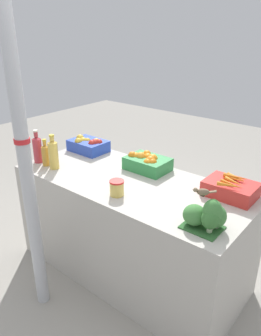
% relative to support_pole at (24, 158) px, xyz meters
% --- Properties ---
extents(ground_plane, '(10.00, 10.00, 0.00)m').
position_rel_support_pole_xyz_m(ground_plane, '(0.30, 0.68, -1.16)').
color(ground_plane, gray).
extents(market_table, '(1.84, 0.81, 0.84)m').
position_rel_support_pole_xyz_m(market_table, '(0.30, 0.68, -0.74)').
color(market_table, '#B7B2A8').
rests_on(market_table, ground_plane).
extents(support_pole, '(0.10, 0.10, 2.32)m').
position_rel_support_pole_xyz_m(support_pole, '(0.00, 0.00, 0.00)').
color(support_pole, '#B7BABF').
rests_on(support_pole, ground_plane).
extents(apple_crate, '(0.34, 0.24, 0.14)m').
position_rel_support_pole_xyz_m(apple_crate, '(-0.40, 0.92, -0.25)').
color(apple_crate, '#2847B7').
rests_on(apple_crate, market_table).
extents(orange_crate, '(0.34, 0.24, 0.14)m').
position_rel_support_pole_xyz_m(orange_crate, '(0.27, 0.92, -0.25)').
color(orange_crate, '#2D8442').
rests_on(orange_crate, market_table).
extents(carrot_crate, '(0.34, 0.26, 0.14)m').
position_rel_support_pole_xyz_m(carrot_crate, '(0.98, 0.92, -0.26)').
color(carrot_crate, red).
rests_on(carrot_crate, market_table).
extents(broccoli_pile, '(0.23, 0.19, 0.20)m').
position_rel_support_pole_xyz_m(broccoli_pile, '(1.04, 0.46, -0.23)').
color(broccoli_pile, '#2D602D').
rests_on(broccoli_pile, market_table).
extents(juice_bottle_ruby, '(0.08, 0.08, 0.28)m').
position_rel_support_pole_xyz_m(juice_bottle_ruby, '(-0.54, 0.46, -0.19)').
color(juice_bottle_ruby, '#B2333D').
rests_on(juice_bottle_ruby, market_table).
extents(juice_bottle_amber, '(0.07, 0.07, 0.23)m').
position_rel_support_pole_xyz_m(juice_bottle_amber, '(-0.43, 0.46, -0.22)').
color(juice_bottle_amber, gold).
rests_on(juice_bottle_amber, market_table).
extents(juice_bottle_golden, '(0.08, 0.08, 0.29)m').
position_rel_support_pole_xyz_m(juice_bottle_golden, '(-0.33, 0.46, -0.19)').
color(juice_bottle_golden, gold).
rests_on(juice_bottle_golden, market_table).
extents(pickle_jar, '(0.10, 0.10, 0.11)m').
position_rel_support_pole_xyz_m(pickle_jar, '(0.38, 0.44, -0.26)').
color(pickle_jar, '#DBBC56').
rests_on(pickle_jar, market_table).
extents(sparrow_bird, '(0.12, 0.09, 0.05)m').
position_rel_support_pole_xyz_m(sparrow_bird, '(1.00, 0.45, -0.09)').
color(sparrow_bird, '#4C3D2D').
rests_on(sparrow_bird, broccoli_pile).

